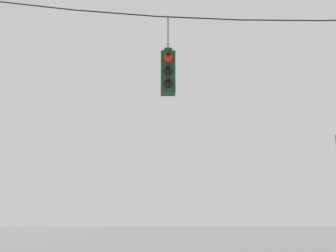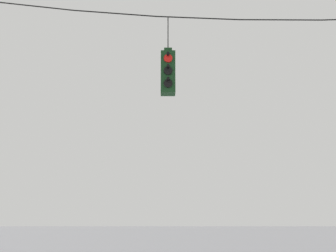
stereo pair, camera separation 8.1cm
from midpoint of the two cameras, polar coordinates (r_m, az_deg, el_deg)
The scene contains 2 objects.
span_wire at distance 10.97m, azimuth 14.71°, elevation 14.39°, with size 14.10×0.03×0.48m.
traffic_light_over_intersection at distance 9.98m, azimuth -0.23°, elevation 7.27°, with size 0.34×0.46×1.95m.
Camera 1 is at (-2.92, -9.70, 2.15)m, focal length 45.00 mm.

